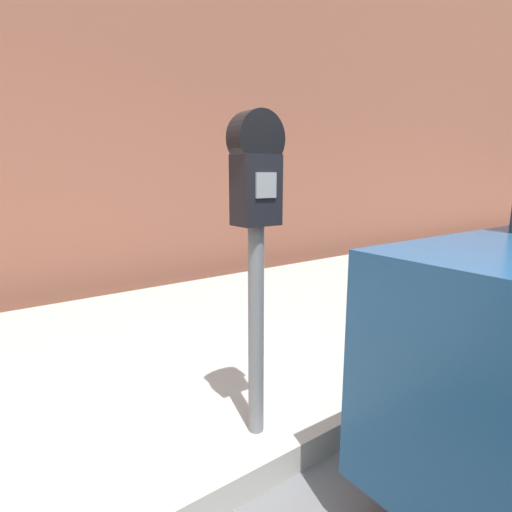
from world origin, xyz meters
The scene contains 2 objects.
sidewalk centered at (0.00, 2.20, 0.07)m, with size 24.00×2.80×0.13m.
parking_meter centered at (0.43, 1.00, 1.11)m, with size 0.22×0.13×1.40m.
Camera 1 is at (-0.54, -0.32, 1.27)m, focal length 28.00 mm.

